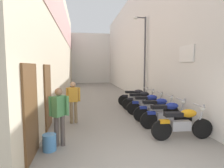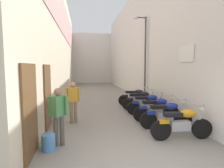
{
  "view_description": "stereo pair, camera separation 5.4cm",
  "coord_description": "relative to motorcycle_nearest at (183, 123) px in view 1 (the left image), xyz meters",
  "views": [
    {
      "loc": [
        -1.34,
        -3.13,
        2.12
      ],
      "look_at": [
        0.01,
        4.69,
        1.37
      ],
      "focal_mm": 29.14,
      "sensor_mm": 36.0,
      "label": 1
    },
    {
      "loc": [
        -1.28,
        -3.14,
        2.12
      ],
      "look_at": [
        0.01,
        4.69,
        1.37
      ],
      "focal_mm": 29.14,
      "sensor_mm": 36.0,
      "label": 2
    }
  ],
  "objects": [
    {
      "name": "motorcycle_third",
      "position": [
        0.0,
        1.83,
        0.0
      ],
      "size": [
        1.85,
        0.58,
        1.04
      ],
      "color": "black",
      "rests_on": "ground"
    },
    {
      "name": "building_left",
      "position": [
        -4.25,
        8.83,
        3.35
      ],
      "size": [
        0.45,
        20.9,
        7.61
      ],
      "color": "beige",
      "rests_on": "ground"
    },
    {
      "name": "motorcycle_sixth",
      "position": [
        -0.0,
        4.66,
        0.0
      ],
      "size": [
        1.83,
        0.58,
        1.04
      ],
      "color": "black",
      "rests_on": "ground"
    },
    {
      "name": "motorcycle_fourth",
      "position": [
        -0.0,
        2.8,
        0.0
      ],
      "size": [
        1.85,
        0.58,
        1.04
      ],
      "color": "black",
      "rests_on": "ground"
    },
    {
      "name": "motorcycle_second",
      "position": [
        0.0,
        1.0,
        0.0
      ],
      "size": [
        1.85,
        0.58,
        1.04
      ],
      "color": "black",
      "rests_on": "ground"
    },
    {
      "name": "ground_plane",
      "position": [
        -1.56,
        6.86,
        -0.5
      ],
      "size": [
        36.9,
        36.9,
        0.0
      ],
      "primitive_type": "plane",
      "color": "gray"
    },
    {
      "name": "building_right",
      "position": [
        1.14,
        8.86,
        3.24
      ],
      "size": [
        0.45,
        20.9,
        7.48
      ],
      "color": "silver",
      "rests_on": "ground"
    },
    {
      "name": "motorcycle_fifth",
      "position": [
        0.0,
        3.74,
        0.0
      ],
      "size": [
        1.85,
        0.58,
        1.04
      ],
      "color": "black",
      "rests_on": "ground"
    },
    {
      "name": "motorcycle_nearest",
      "position": [
        0.0,
        0.0,
        0.0
      ],
      "size": [
        1.85,
        0.58,
        1.04
      ],
      "color": "black",
      "rests_on": "ground"
    },
    {
      "name": "water_jug_near_door",
      "position": [
        -3.71,
        -0.08,
        -0.29
      ],
      "size": [
        0.34,
        0.34,
        0.42
      ],
      "primitive_type": "cylinder",
      "color": "#4C8CCC",
      "rests_on": "ground"
    },
    {
      "name": "street_lamp",
      "position": [
        0.7,
        5.46,
        2.38
      ],
      "size": [
        0.79,
        0.18,
        4.96
      ],
      "color": "#47474C",
      "rests_on": "ground"
    },
    {
      "name": "pedestrian_by_doorway",
      "position": [
        -3.48,
        0.17,
        0.42
      ],
      "size": [
        0.52,
        0.39,
        1.57
      ],
      "color": "#564C47",
      "rests_on": "ground"
    },
    {
      "name": "building_far_end",
      "position": [
        -1.56,
        20.31,
        2.73
      ],
      "size": [
        8.0,
        2.0,
        6.45
      ],
      "primitive_type": "cube",
      "color": "silver",
      "rests_on": "ground"
    },
    {
      "name": "pedestrian_mid_alley",
      "position": [
        -3.19,
        2.13,
        0.42
      ],
      "size": [
        0.52,
        0.21,
        1.57
      ],
      "color": "#8C7251",
      "rests_on": "ground"
    }
  ]
}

